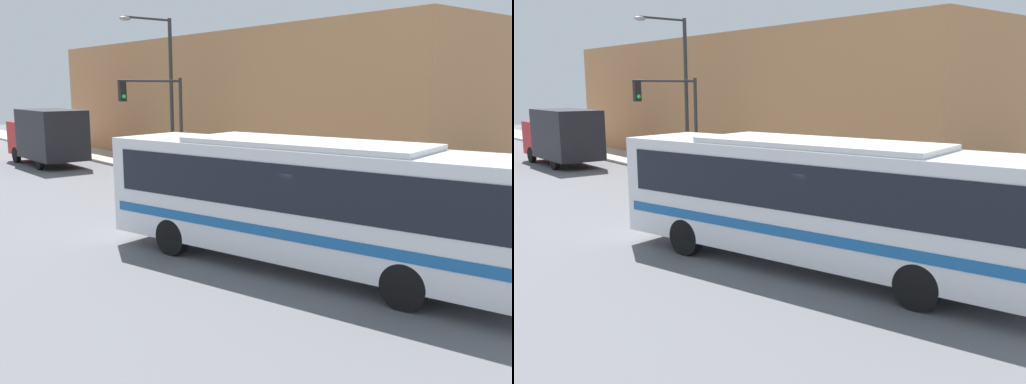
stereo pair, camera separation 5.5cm
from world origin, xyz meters
TOP-DOWN VIEW (x-y plane):
  - ground_plane at (0.00, 0.00)m, footprint 120.00×120.00m
  - sidewalk at (5.90, 20.00)m, footprint 2.80×70.00m
  - building_facade at (10.30, 16.29)m, footprint 6.00×30.58m
  - city_bus at (-0.07, -0.54)m, footprint 4.96×11.15m
  - delivery_truck at (1.95, 22.01)m, footprint 2.44×6.53m
  - fire_hydrant at (5.10, 3.66)m, footprint 0.25×0.34m
  - traffic_light_pole at (4.05, 13.25)m, footprint 3.28×0.35m
  - parking_meter at (5.10, 10.80)m, footprint 0.14×0.14m
  - street_lamp at (5.00, 14.23)m, footprint 2.70×0.28m
  - pedestrian_near_corner at (5.69, 15.23)m, footprint 0.34×0.34m

SIDE VIEW (x-z plane):
  - ground_plane at x=0.00m, z-range 0.00..0.00m
  - sidewalk at x=5.90m, z-range 0.00..0.15m
  - fire_hydrant at x=5.10m, z-range 0.15..0.95m
  - parking_meter at x=5.10m, z-range 0.37..1.55m
  - pedestrian_near_corner at x=5.69m, z-range 0.16..1.80m
  - delivery_truck at x=1.95m, z-range 0.13..3.26m
  - city_bus at x=-0.07m, z-range 0.24..3.37m
  - traffic_light_pole at x=4.05m, z-range 1.05..5.68m
  - building_facade at x=10.30m, z-range 0.00..7.03m
  - street_lamp at x=5.00m, z-range 0.85..8.28m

